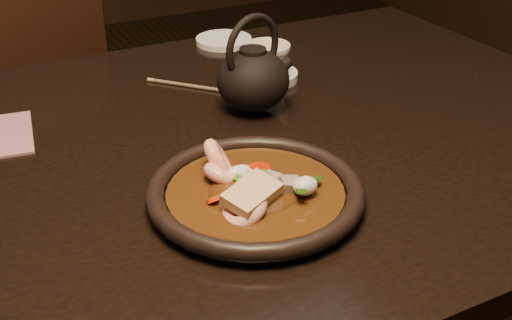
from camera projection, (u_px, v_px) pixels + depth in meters
name	position (u px, v px, depth m)	size (l,w,h in m)	color
table	(141.00, 204.00, 0.95)	(1.60, 0.90, 0.75)	black
chair	(5.00, 130.00, 1.51)	(0.58, 0.58, 0.95)	black
plate	(255.00, 193.00, 0.81)	(0.28, 0.28, 0.03)	black
stirfry	(251.00, 189.00, 0.80)	(0.15, 0.17, 0.06)	#3B1F0A
soy_dish	(268.00, 76.00, 1.16)	(0.11, 0.11, 0.02)	white
saucer_right	(224.00, 40.00, 1.34)	(0.12, 0.12, 0.01)	white
tea_cup	(268.00, 63.00, 1.13)	(0.08, 0.07, 0.08)	#EEE3CE
chopsticks	(204.00, 88.00, 1.13)	(0.16, 0.17, 0.01)	tan
teapot	(253.00, 77.00, 1.02)	(0.14, 0.12, 0.16)	black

